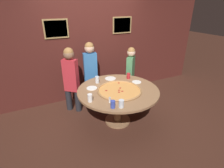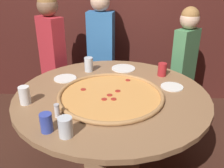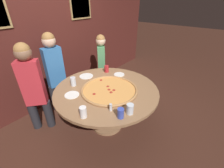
{
  "view_description": "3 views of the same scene",
  "coord_description": "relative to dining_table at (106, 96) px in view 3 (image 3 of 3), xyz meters",
  "views": [
    {
      "loc": [
        -1.41,
        -2.64,
        2.23
      ],
      "look_at": [
        -0.1,
        0.06,
        0.85
      ],
      "focal_mm": 28.0,
      "sensor_mm": 36.0,
      "label": 1
    },
    {
      "loc": [
        0.08,
        -1.8,
        1.66
      ],
      "look_at": [
        -0.0,
        0.05,
        0.8
      ],
      "focal_mm": 40.0,
      "sensor_mm": 36.0,
      "label": 2
    },
    {
      "loc": [
        -1.45,
        -1.27,
        1.93
      ],
      "look_at": [
        0.11,
        -0.02,
        0.78
      ],
      "focal_mm": 24.0,
      "sensor_mm": 36.0,
      "label": 3
    }
  ],
  "objects": [
    {
      "name": "diner_side_right",
      "position": [
        -0.18,
        1.07,
        0.22
      ],
      "size": [
        0.38,
        0.22,
        1.47
      ],
      "rotation": [
        0.0,
        0.0,
        2.98
      ],
      "color": "#232328",
      "rests_on": "ground_plane"
    },
    {
      "name": "white_plate_far_back",
      "position": [
        0.09,
        0.54,
        0.14
      ],
      "size": [
        0.24,
        0.24,
        0.01
      ],
      "primitive_type": "cylinder",
      "color": "white",
      "rests_on": "dining_table"
    },
    {
      "name": "back_wall",
      "position": [
        0.0,
        1.38,
        0.7
      ],
      "size": [
        6.4,
        0.08,
        2.6
      ],
      "color": "#4C1E19",
      "rests_on": "ground_plane"
    },
    {
      "name": "ground_plane",
      "position": [
        0.0,
        0.0,
        -0.61
      ],
      "size": [
        24.0,
        24.0,
        0.0
      ],
      "primitive_type": "plane",
      "color": "#422319"
    },
    {
      "name": "dining_table",
      "position": [
        0.0,
        0.0,
        0.0
      ],
      "size": [
        1.56,
        1.56,
        0.74
      ],
      "color": "#936B47",
      "rests_on": "ground_plane"
    },
    {
      "name": "drink_cup_by_shaker",
      "position": [
        -0.63,
        -0.2,
        0.2
      ],
      "size": [
        0.08,
        0.08,
        0.14
      ],
      "primitive_type": "cylinder",
      "color": "white",
      "rests_on": "dining_table"
    },
    {
      "name": "white_plate_left_side",
      "position": [
        0.51,
        0.13,
        0.14
      ],
      "size": [
        0.19,
        0.19,
        0.01
      ],
      "primitive_type": "cylinder",
      "color": "white",
      "rests_on": "dining_table"
    },
    {
      "name": "giant_pizza",
      "position": [
        -0.01,
        -0.06,
        0.15
      ],
      "size": [
        0.84,
        0.84,
        0.03
      ],
      "color": "#E0994C",
      "rests_on": "dining_table"
    },
    {
      "name": "drink_cup_front_edge",
      "position": [
        -0.25,
        -0.58,
        0.2
      ],
      "size": [
        0.09,
        0.09,
        0.13
      ],
      "primitive_type": "cylinder",
      "color": "silver",
      "rests_on": "dining_table"
    },
    {
      "name": "drink_cup_far_right",
      "position": [
        -0.38,
        -0.54,
        0.19
      ],
      "size": [
        0.08,
        0.08,
        0.12
      ],
      "primitive_type": "cylinder",
      "color": "#384CB7",
      "rests_on": "dining_table"
    },
    {
      "name": "drink_cup_far_left",
      "position": [
        -0.25,
        0.46,
        0.2
      ],
      "size": [
        0.08,
        0.08,
        0.14
      ],
      "primitive_type": "cylinder",
      "color": "silver",
      "rests_on": "dining_table"
    },
    {
      "name": "diner_centre_back",
      "position": [
        0.75,
        0.78,
        0.14
      ],
      "size": [
        0.32,
        0.31,
        1.32
      ],
      "rotation": [
        0.0,
        0.0,
        -2.38
      ],
      "color": "#232328",
      "rests_on": "ground_plane"
    },
    {
      "name": "diner_side_left",
      "position": [
        -0.7,
        0.83,
        0.21
      ],
      "size": [
        0.36,
        0.33,
        1.45
      ],
      "rotation": [
        0.0,
        0.0,
        2.44
      ],
      "color": "#232328",
      "rests_on": "ground_plane"
    },
    {
      "name": "condiment_shaker",
      "position": [
        -0.35,
        -0.37,
        0.18
      ],
      "size": [
        0.04,
        0.04,
        0.1
      ],
      "color": "silver",
      "rests_on": "dining_table"
    },
    {
      "name": "white_plate_near_front",
      "position": [
        -0.44,
        0.27,
        0.14
      ],
      "size": [
        0.21,
        0.21,
        0.01
      ],
      "primitive_type": "cylinder",
      "color": "white",
      "rests_on": "dining_table"
    },
    {
      "name": "drink_cup_beside_pizza",
      "position": [
        0.45,
        0.38,
        0.19
      ],
      "size": [
        0.08,
        0.08,
        0.12
      ],
      "primitive_type": "cylinder",
      "color": "#B22328",
      "rests_on": "dining_table"
    }
  ]
}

